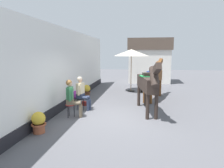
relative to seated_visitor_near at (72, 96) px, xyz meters
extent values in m
plane|color=#56565B|center=(1.68, 3.24, -0.78)|extent=(40.00, 40.00, 0.00)
cube|color=white|center=(-0.87, 1.74, 0.92)|extent=(0.30, 14.00, 3.40)
cube|color=black|center=(-0.85, 1.74, -0.60)|extent=(0.34, 14.00, 0.36)
cube|color=silver|center=(3.08, 10.05, 0.52)|extent=(3.20, 2.40, 2.60)
cube|color=brown|center=(3.08, 10.05, 2.27)|extent=(3.40, 2.60, 0.90)
cylinder|color=red|center=(-0.06, -0.01, -0.31)|extent=(0.34, 0.34, 0.03)
cylinder|color=black|center=(0.07, 0.01, -0.55)|extent=(0.02, 0.02, 0.45)
cylinder|color=black|center=(-0.16, 0.09, -0.55)|extent=(0.02, 0.02, 0.45)
cylinder|color=black|center=(-0.11, -0.14, -0.55)|extent=(0.02, 0.02, 0.45)
cube|color=brown|center=(-0.06, -0.01, -0.20)|extent=(0.30, 0.36, 0.20)
cube|color=#337247|center=(-0.06, -0.01, 0.12)|extent=(0.28, 0.38, 0.44)
sphere|color=tan|center=(-0.06, -0.01, 0.47)|extent=(0.20, 0.20, 0.20)
sphere|color=olive|center=(-0.08, -0.02, 0.50)|extent=(0.22, 0.22, 0.22)
cylinder|color=brown|center=(0.11, 0.10, -0.25)|extent=(0.40, 0.20, 0.13)
cylinder|color=brown|center=(0.29, 0.14, -0.55)|extent=(0.11, 0.11, 0.46)
cylinder|color=brown|center=(0.14, -0.05, -0.25)|extent=(0.40, 0.20, 0.13)
cylinder|color=brown|center=(0.32, -0.02, -0.55)|extent=(0.11, 0.11, 0.46)
cylinder|color=#337247|center=(-0.08, 0.19, 0.07)|extent=(0.09, 0.09, 0.42)
cylinder|color=#337247|center=(-0.01, -0.20, 0.07)|extent=(0.09, 0.09, 0.42)
cylinder|color=black|center=(0.01, 1.05, -0.31)|extent=(0.34, 0.34, 0.03)
cylinder|color=black|center=(0.14, 1.02, -0.55)|extent=(0.02, 0.02, 0.45)
cylinder|color=black|center=(-0.03, 1.18, -0.55)|extent=(0.02, 0.02, 0.45)
cylinder|color=black|center=(-0.09, 0.94, -0.55)|extent=(0.02, 0.02, 0.45)
cube|color=#2D3851|center=(0.01, 1.05, -0.20)|extent=(0.30, 0.36, 0.20)
cube|color=beige|center=(0.01, 1.05, 0.12)|extent=(0.29, 0.38, 0.44)
sphere|color=tan|center=(0.01, 1.05, 0.47)|extent=(0.20, 0.20, 0.20)
sphere|color=#B2A38E|center=(-0.01, 1.05, 0.50)|extent=(0.22, 0.22, 0.22)
cylinder|color=#2D3851|center=(0.21, 1.08, -0.25)|extent=(0.40, 0.21, 0.13)
cylinder|color=#2D3851|center=(0.40, 1.04, -0.55)|extent=(0.11, 0.11, 0.46)
cylinder|color=#2D3851|center=(0.18, 0.93, -0.25)|extent=(0.40, 0.21, 0.13)
cylinder|color=#2D3851|center=(0.36, 0.89, -0.55)|extent=(0.11, 0.11, 0.46)
cylinder|color=beige|center=(0.07, 1.24, 0.07)|extent=(0.09, 0.09, 0.42)
cylinder|color=beige|center=(-0.02, 0.85, 0.07)|extent=(0.09, 0.09, 0.42)
cube|color=#2D231E|center=(2.73, 1.13, 0.38)|extent=(0.82, 2.24, 0.52)
cylinder|color=#2D231E|center=(3.05, 0.19, -0.33)|extent=(0.13, 0.13, 0.90)
cylinder|color=#2D231E|center=(2.75, 0.14, -0.33)|extent=(0.13, 0.13, 0.90)
cylinder|color=#2D231E|center=(2.71, 2.10, -0.33)|extent=(0.13, 0.13, 0.90)
cylinder|color=#2D231E|center=(2.40, 2.05, -0.33)|extent=(0.13, 0.13, 0.90)
cylinder|color=#2D231E|center=(2.94, -0.05, 0.77)|extent=(0.39, 0.67, 0.73)
cube|color=#2D231E|center=(3.00, -0.39, 1.08)|extent=(0.27, 0.55, 0.40)
cube|color=black|center=(2.93, -0.03, 0.91)|extent=(0.15, 0.63, 0.48)
cylinder|color=black|center=(2.52, 2.25, 0.11)|extent=(0.12, 0.12, 0.65)
cube|color=#197238|center=(2.71, 1.23, 0.66)|extent=(0.60, 0.68, 0.03)
cube|color=black|center=(2.71, 1.23, 0.73)|extent=(0.35, 0.48, 0.12)
cube|color=brown|center=(3.09, 3.49, 0.38)|extent=(1.07, 2.23, 0.52)
cylinder|color=brown|center=(3.23, 4.47, -0.33)|extent=(0.13, 0.13, 0.90)
cylinder|color=brown|center=(3.53, 4.38, -0.33)|extent=(0.13, 0.13, 0.90)
cylinder|color=brown|center=(2.66, 2.62, -0.33)|extent=(0.13, 0.13, 0.90)
cylinder|color=brown|center=(2.96, 2.53, -0.33)|extent=(0.13, 0.13, 0.90)
cylinder|color=brown|center=(3.44, 4.64, 0.77)|extent=(0.45, 0.69, 0.73)
cube|color=brown|center=(3.54, 4.97, 1.08)|extent=(0.33, 0.56, 0.40)
cube|color=black|center=(3.44, 4.62, 0.91)|extent=(0.22, 0.61, 0.48)
cylinder|color=black|center=(2.76, 2.40, 0.11)|extent=(0.12, 0.12, 0.65)
cube|color=navy|center=(3.06, 3.40, 0.66)|extent=(0.65, 0.72, 0.03)
cube|color=black|center=(3.06, 3.40, 0.73)|extent=(0.40, 0.50, 0.12)
cylinder|color=#A85638|center=(-0.46, -1.63, -0.64)|extent=(0.34, 0.34, 0.28)
cylinder|color=#A85638|center=(-0.46, -1.63, -0.52)|extent=(0.43, 0.43, 0.04)
sphere|color=gold|center=(-0.46, -1.63, -0.34)|extent=(0.40, 0.40, 0.40)
cylinder|color=#4C4C51|center=(-0.46, 1.91, -0.64)|extent=(0.34, 0.34, 0.28)
cylinder|color=#4C4C51|center=(-0.46, 1.91, -0.52)|extent=(0.43, 0.43, 0.04)
sphere|color=purple|center=(-0.46, 1.91, -0.34)|extent=(0.40, 0.40, 0.40)
cylinder|color=brown|center=(-0.45, 3.68, -0.64)|extent=(0.34, 0.34, 0.28)
cylinder|color=brown|center=(-0.45, 3.68, -0.52)|extent=(0.43, 0.43, 0.04)
sphere|color=gold|center=(-0.45, 3.68, -0.34)|extent=(0.40, 0.40, 0.40)
cylinder|color=black|center=(1.86, 5.51, -0.75)|extent=(0.44, 0.44, 0.06)
cylinder|color=olive|center=(1.86, 5.51, 0.32)|extent=(0.04, 0.04, 2.20)
cone|color=beige|center=(1.86, 5.51, 1.60)|extent=(2.10, 2.10, 0.40)
cube|color=maroon|center=(0.02, 1.68, -0.68)|extent=(0.30, 0.21, 0.20)
camera|label=1|loc=(2.53, -7.08, 1.55)|focal=33.05mm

